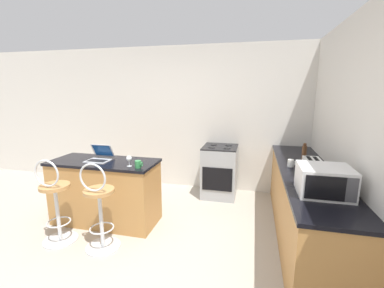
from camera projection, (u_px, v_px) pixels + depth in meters
ground_plane at (123, 254)px, 2.89m from camera, size 20.00×20.00×0.00m
wall_back at (179, 119)px, 4.80m from camera, size 12.00×0.06×2.60m
wall_right at (376, 155)px, 2.09m from camera, size 0.06×12.00×2.60m
breakfast_bar at (106, 191)px, 3.55m from camera, size 1.45×0.62×0.88m
counter_right at (304, 204)px, 3.17m from camera, size 0.63×2.78×0.88m
bar_stool_near at (55, 203)px, 3.05m from camera, size 0.40×0.40×1.06m
bar_stool_far at (99, 208)px, 2.91m from camera, size 0.40×0.40×1.06m
laptop at (100, 156)px, 3.49m from camera, size 0.30×0.31×0.21m
microwave at (324, 181)px, 2.32m from camera, size 0.45×0.41×0.26m
toaster at (312, 166)px, 2.91m from camera, size 0.20×0.27×0.18m
stove_range at (220, 171)px, 4.45m from camera, size 0.58×0.61×0.89m
mug_green at (138, 164)px, 3.14m from camera, size 0.09×0.08×0.09m
pepper_mill at (304, 154)px, 3.26m from camera, size 0.06×0.06×0.28m
mug_white at (291, 163)px, 3.19m from camera, size 0.09×0.07×0.09m
wine_glass_short at (129, 159)px, 3.20m from camera, size 0.07×0.07×0.14m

